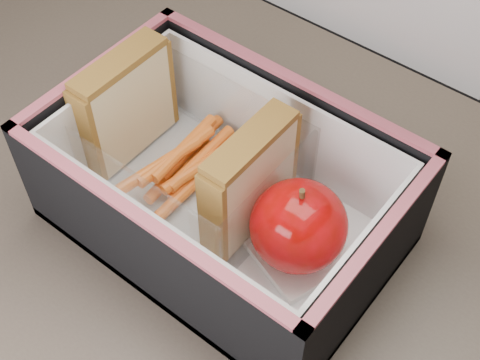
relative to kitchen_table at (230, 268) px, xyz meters
name	(u,v)px	position (x,y,z in m)	size (l,w,h in m)	color
kitchen_table	(230,268)	(0.00, 0.00, 0.00)	(1.20, 0.80, 0.75)	brown
lunch_bag	(227,178)	(0.00, -0.01, 0.15)	(0.30, 0.28, 0.29)	black
plastic_tub	(186,154)	(-0.05, 0.00, 0.14)	(0.19, 0.14, 0.08)	white
sandwich_left	(126,105)	(-0.12, 0.00, 0.16)	(0.03, 0.10, 0.11)	beige
sandwich_right	(250,181)	(0.02, 0.00, 0.16)	(0.03, 0.10, 0.11)	beige
carrot_sticks	(185,165)	(-0.05, 0.00, 0.12)	(0.05, 0.14, 0.03)	orange
paper_napkin	(301,253)	(0.08, 0.00, 0.11)	(0.07, 0.07, 0.01)	white
red_apple	(298,226)	(0.08, 0.00, 0.15)	(0.10, 0.10, 0.09)	#810900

